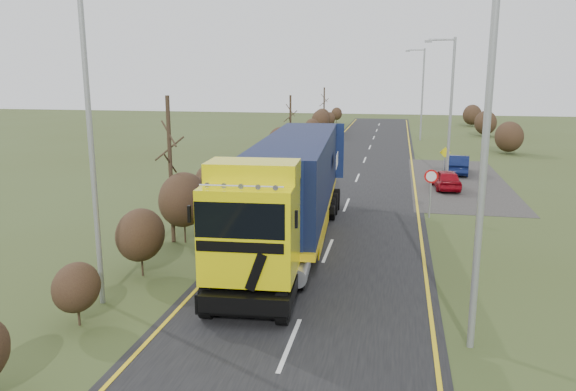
# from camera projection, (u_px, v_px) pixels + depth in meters

# --- Properties ---
(ground) EXTENTS (160.00, 160.00, 0.00)m
(ground) POSITION_uv_depth(u_px,v_px,m) (313.00, 288.00, 18.45)
(ground) COLOR #3C471E
(ground) RESTS_ON ground
(road) EXTENTS (8.00, 120.00, 0.02)m
(road) POSITION_uv_depth(u_px,v_px,m) (343.00, 214.00, 28.03)
(road) COLOR black
(road) RESTS_ON ground
(layby) EXTENTS (6.00, 18.00, 0.02)m
(layby) POSITION_uv_depth(u_px,v_px,m) (458.00, 181.00, 36.39)
(layby) COLOR #322F2C
(layby) RESTS_ON ground
(lane_markings) EXTENTS (7.52, 116.00, 0.01)m
(lane_markings) POSITION_uv_depth(u_px,v_px,m) (342.00, 215.00, 27.73)
(lane_markings) COLOR yellow
(lane_markings) RESTS_ON road
(hedgerow) EXTENTS (2.24, 102.04, 6.05)m
(hedgerow) POSITION_uv_depth(u_px,v_px,m) (214.00, 186.00, 26.79)
(hedgerow) COLOR #311D15
(hedgerow) RESTS_ON ground
(lorry) EXTENTS (3.45, 16.06, 4.44)m
(lorry) POSITION_uv_depth(u_px,v_px,m) (292.00, 185.00, 22.45)
(lorry) COLOR black
(lorry) RESTS_ON ground
(car_red_hatchback) EXTENTS (1.73, 3.66, 1.21)m
(car_red_hatchback) POSITION_uv_depth(u_px,v_px,m) (446.00, 179.00, 33.91)
(car_red_hatchback) COLOR maroon
(car_red_hatchback) RESTS_ON ground
(car_blue_sedan) EXTENTS (1.83, 4.10, 1.31)m
(car_blue_sedan) POSITION_uv_depth(u_px,v_px,m) (459.00, 165.00, 39.04)
(car_blue_sedan) COLOR #0A133A
(car_blue_sedan) RESTS_ON ground
(streetlight_near) EXTENTS (2.00, 0.19, 9.40)m
(streetlight_near) POSITION_uv_depth(u_px,v_px,m) (480.00, 147.00, 13.43)
(streetlight_near) COLOR #929497
(streetlight_near) RESTS_ON ground
(streetlight_mid) EXTENTS (1.93, 0.18, 9.10)m
(streetlight_mid) POSITION_uv_depth(u_px,v_px,m) (449.00, 103.00, 35.77)
(streetlight_mid) COLOR #929497
(streetlight_mid) RESTS_ON ground
(streetlight_far) EXTENTS (1.98, 0.19, 9.31)m
(streetlight_far) POSITION_uv_depth(u_px,v_px,m) (421.00, 90.00, 57.42)
(streetlight_far) COLOR #929497
(streetlight_far) RESTS_ON ground
(left_pole) EXTENTS (0.16, 0.16, 9.28)m
(left_pole) POSITION_uv_depth(u_px,v_px,m) (92.00, 153.00, 16.30)
(left_pole) COLOR #929497
(left_pole) RESTS_ON ground
(speed_sign) EXTENTS (0.66, 0.10, 2.39)m
(speed_sign) POSITION_uv_depth(u_px,v_px,m) (431.00, 184.00, 27.00)
(speed_sign) COLOR #929497
(speed_sign) RESTS_ON ground
(warning_board) EXTENTS (0.73, 0.11, 1.91)m
(warning_board) POSITION_uv_depth(u_px,v_px,m) (445.00, 158.00, 38.71)
(warning_board) COLOR #929497
(warning_board) RESTS_ON ground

